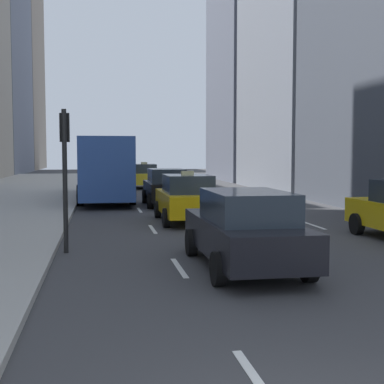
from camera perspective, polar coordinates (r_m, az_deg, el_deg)
The scene contains 8 objects.
sidewalk_left at distance 30.94m, azimuth -19.25°, elevation -0.57°, with size 8.00×66.00×0.15m, color #ADAAA3.
lane_markings at distance 26.91m, azimuth -0.13°, elevation -1.16°, with size 5.72×56.00×0.01m.
taxi_second at distance 19.39m, azimuth -0.59°, elevation -0.65°, with size 2.02×4.40×1.87m.
taxi_third at distance 38.44m, azimuth -5.15°, elevation 1.73°, with size 2.02×4.40×1.87m.
sedan_black_near at distance 11.69m, azimuth 5.62°, elevation -3.91°, with size 2.02×4.92×1.71m.
sedan_silver_behind at distance 25.52m, azimuth -2.80°, elevation 0.55°, with size 2.02×4.50×1.77m.
city_bus at distance 29.17m, azimuth -9.23°, elevation 2.70°, with size 2.80×11.61×3.25m.
traffic_light_pole at distance 13.79m, azimuth -13.41°, elevation 3.64°, with size 0.24×0.42×3.60m.
Camera 1 is at (-1.87, -3.41, 2.51)m, focal length 50.00 mm.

